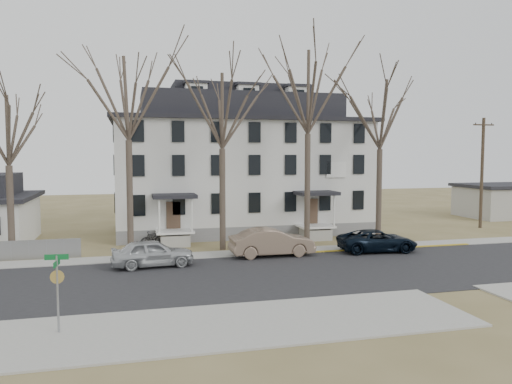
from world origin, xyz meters
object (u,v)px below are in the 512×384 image
object	(u,v)px
boarding_house	(240,166)
bicycle_left	(155,239)
tree_mid_right	(381,109)
car_tan	(272,243)
tree_mid_left	(222,105)
tree_bungalow	(7,125)
utility_pole_far	(482,171)
tree_center	(308,86)
bicycle_right	(152,239)
street_sign	(57,282)
tree_far_left	(128,91)
car_navy	(377,241)
car_silver	(153,254)

from	to	relation	value
boarding_house	bicycle_left	distance (m)	10.42
tree_mid_right	car_tan	xyz separation A→B (m)	(-8.93, -3.00, -8.73)
tree_mid_left	tree_bungalow	distance (m)	13.08
utility_pole_far	bicycle_left	size ratio (longest dim) A/B	5.25
tree_bungalow	tree_center	bearing A→B (deg)	0.00
bicycle_right	street_sign	size ratio (longest dim) A/B	0.62
tree_far_left	car_tan	distance (m)	13.12
car_navy	tree_mid_right	bearing A→B (deg)	-23.51
tree_bungalow	utility_pole_far	distance (m)	36.88
boarding_house	tree_mid_right	distance (m)	12.51
bicycle_left	street_sign	distance (m)	17.36
tree_mid_left	bicycle_right	size ratio (longest dim) A/B	7.06
boarding_house	car_silver	bearing A→B (deg)	-122.23
utility_pole_far	street_sign	bearing A→B (deg)	-150.19
bicycle_right	tree_mid_right	bearing A→B (deg)	-120.92
bicycle_left	street_sign	xyz separation A→B (m)	(-4.16, -16.80, 1.41)
boarding_house	car_silver	distance (m)	15.33
utility_pole_far	tree_mid_right	bearing A→B (deg)	-160.71
car_navy	street_sign	world-z (taller)	street_sign
car_navy	tree_mid_left	bearing A→B (deg)	76.24
tree_mid_left	street_sign	bearing A→B (deg)	-121.08
car_silver	car_navy	size ratio (longest dim) A/B	0.90
boarding_house	car_silver	size ratio (longest dim) A/B	4.51
tree_far_left	tree_mid_right	size ratio (longest dim) A/B	1.08
tree_mid_left	tree_bungalow	bearing A→B (deg)	180.00
tree_far_left	car_navy	size ratio (longest dim) A/B	2.67
tree_far_left	tree_bungalow	world-z (taller)	tree_far_left
car_navy	street_sign	size ratio (longest dim) A/B	1.78
tree_far_left	street_sign	size ratio (longest dim) A/B	4.74
bicycle_right	tree_bungalow	bearing A→B (deg)	79.28
street_sign	tree_center	bearing A→B (deg)	50.64
bicycle_left	street_sign	world-z (taller)	street_sign
car_tan	car_navy	distance (m)	7.10
car_tan	bicycle_left	size ratio (longest dim) A/B	2.92
tree_mid_left	bicycle_right	world-z (taller)	tree_mid_left
street_sign	tree_far_left	bearing A→B (deg)	86.26
tree_mid_right	bicycle_left	distance (m)	18.50
bicycle_right	car_tan	bearing A→B (deg)	-148.77
car_navy	bicycle_right	xyz separation A→B (m)	(-14.24, 5.31, -0.17)
utility_pole_far	car_silver	size ratio (longest dim) A/B	2.06
tree_mid_right	car_navy	xyz separation A→B (m)	(-1.84, -3.34, -8.89)
boarding_house	tree_mid_right	bearing A→B (deg)	-43.81
tree_mid_left	bicycle_right	xyz separation A→B (m)	(-4.58, 1.98, -9.06)
bicycle_right	bicycle_left	bearing A→B (deg)	-41.16
bicycle_left	car_tan	bearing A→B (deg)	-143.46
utility_pole_far	bicycle_right	world-z (taller)	utility_pole_far
street_sign	utility_pole_far	bearing A→B (deg)	36.21
tree_far_left	tree_mid_right	bearing A→B (deg)	0.00
tree_far_left	tree_bungalow	bearing A→B (deg)	180.00
bicycle_right	street_sign	world-z (taller)	street_sign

